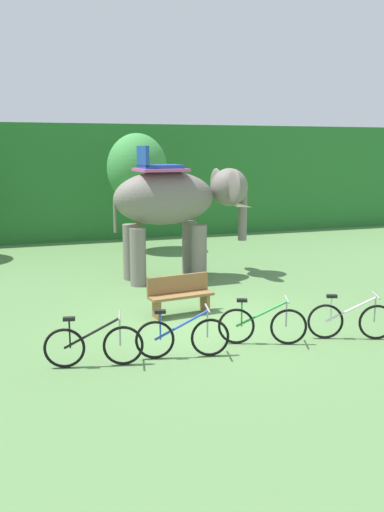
{
  "coord_description": "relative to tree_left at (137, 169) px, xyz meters",
  "views": [
    {
      "loc": [
        -3.83,
        -10.45,
        3.71
      ],
      "look_at": [
        -0.05,
        1.0,
        1.3
      ],
      "focal_mm": 37.85,
      "sensor_mm": 36.0,
      "label": 1
    }
  ],
  "objects": [
    {
      "name": "ground_plane",
      "position": [
        -0.43,
        -8.67,
        -3.0
      ],
      "size": [
        80.0,
        80.0,
        0.0
      ],
      "primitive_type": "plane",
      "color": "#567F47"
    },
    {
      "name": "foliage_hedge",
      "position": [
        -0.43,
        5.82,
        -0.66
      ],
      "size": [
        36.0,
        6.0,
        4.68
      ],
      "primitive_type": "cube",
      "color": "#28702D",
      "rests_on": "ground"
    },
    {
      "name": "tree_left",
      "position": [
        0.0,
        0.0,
        0.0
      ],
      "size": [
        2.15,
        2.15,
        4.25
      ],
      "color": "brown",
      "rests_on": "ground"
    },
    {
      "name": "elephant",
      "position": [
        0.09,
        -4.51,
        -0.8
      ],
      "size": [
        4.17,
        2.09,
        3.78
      ],
      "color": "slate",
      "rests_on": "ground"
    },
    {
      "name": "bike_black",
      "position": [
        -3.11,
        -10.24,
        -2.61
      ],
      "size": [
        1.69,
        0.54,
        0.92
      ],
      "color": "black",
      "rests_on": "ground"
    },
    {
      "name": "bike_blue",
      "position": [
        -1.53,
        -10.33,
        -2.61
      ],
      "size": [
        1.69,
        0.53,
        0.92
      ],
      "color": "black",
      "rests_on": "ground"
    },
    {
      "name": "bike_green",
      "position": [
        0.12,
        -10.17,
        -2.61
      ],
      "size": [
        1.62,
        0.73,
        0.92
      ],
      "color": "black",
      "rests_on": "ground"
    },
    {
      "name": "bike_white",
      "position": [
        1.9,
        -10.46,
        -2.61
      ],
      "size": [
        1.62,
        0.74,
        0.92
      ],
      "color": "black",
      "rests_on": "ground"
    },
    {
      "name": "wooden_bench",
      "position": [
        -0.81,
        -7.82,
        -2.52
      ],
      "size": [
        1.54,
        0.6,
        0.89
      ],
      "color": "brown",
      "rests_on": "ground"
    }
  ]
}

